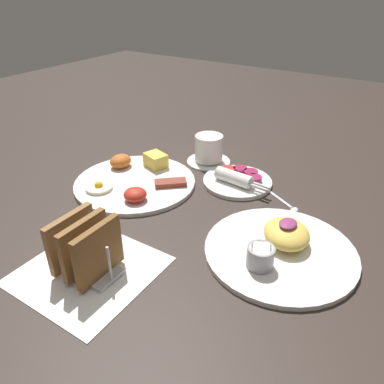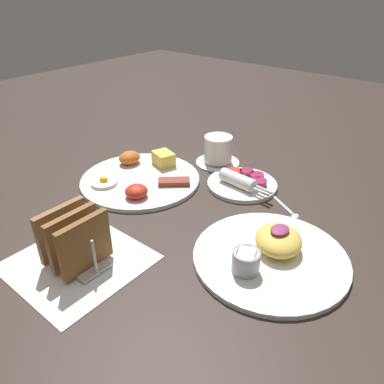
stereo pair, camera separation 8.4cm
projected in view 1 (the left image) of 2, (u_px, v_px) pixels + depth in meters
name	position (u px, v px, depth m)	size (l,w,h in m)	color
ground_plane	(189.00, 226.00, 0.77)	(3.00, 3.00, 0.00)	#332823
napkin_flat	(89.00, 270.00, 0.66)	(0.22, 0.22, 0.00)	white
plate_breakfast	(135.00, 180.00, 0.93)	(0.30, 0.30, 0.05)	white
plate_condiments	(237.00, 179.00, 0.93)	(0.17, 0.18, 0.04)	white
plate_foreground	(280.00, 247.00, 0.69)	(0.28, 0.28, 0.06)	white
toast_rack	(85.00, 248.00, 0.63)	(0.10, 0.12, 0.10)	#B7B7BC
coffee_cup	(209.00, 150.00, 1.02)	(0.12, 0.12, 0.08)	white
teaspoon	(285.00, 202.00, 0.85)	(0.08, 0.11, 0.01)	silver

